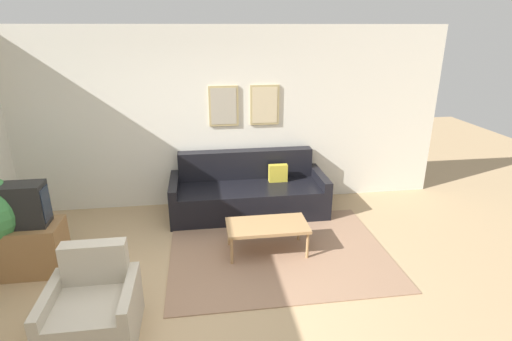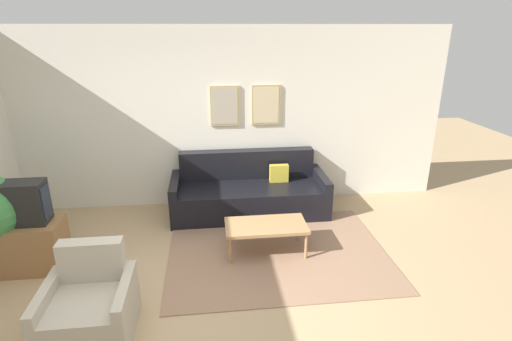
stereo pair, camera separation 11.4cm
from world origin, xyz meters
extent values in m
plane|color=tan|center=(0.00, 0.00, 0.00)|extent=(16.00, 16.00, 0.00)
cube|color=#937056|center=(1.11, 0.97, 0.01)|extent=(2.68, 2.07, 0.01)
cube|color=silver|center=(0.00, 2.66, 1.35)|extent=(8.00, 0.06, 2.70)
cube|color=tan|center=(0.57, 2.62, 1.55)|extent=(0.44, 0.03, 0.60)
cube|color=#A89E89|center=(0.57, 2.60, 1.55)|extent=(0.38, 0.01, 0.54)
cube|color=tan|center=(1.19, 2.62, 1.55)|extent=(0.44, 0.03, 0.60)
cube|color=#CCB78E|center=(1.19, 2.60, 1.55)|extent=(0.38, 0.01, 0.54)
cube|color=black|center=(0.88, 2.14, 0.22)|extent=(2.05, 0.90, 0.45)
cube|color=black|center=(0.88, 2.49, 0.67)|extent=(2.05, 0.20, 0.44)
cube|color=black|center=(-0.20, 2.14, 0.29)|extent=(0.12, 0.90, 0.59)
cube|color=black|center=(1.97, 2.14, 0.29)|extent=(0.12, 0.90, 0.59)
cube|color=gold|center=(1.35, 2.25, 0.57)|extent=(0.28, 0.10, 0.28)
cube|color=#A87F51|center=(0.97, 1.01, 0.37)|extent=(1.00, 0.52, 0.04)
cylinder|color=#A87F51|center=(0.51, 0.79, 0.17)|extent=(0.04, 0.04, 0.35)
cylinder|color=#A87F51|center=(1.43, 0.79, 0.17)|extent=(0.04, 0.04, 0.35)
cylinder|color=#A87F51|center=(0.51, 1.23, 0.17)|extent=(0.04, 0.04, 0.35)
cylinder|color=#A87F51|center=(1.43, 1.23, 0.17)|extent=(0.04, 0.04, 0.35)
cube|color=olive|center=(-1.78, 0.99, 0.29)|extent=(0.76, 0.47, 0.59)
cube|color=black|center=(-1.78, 0.99, 0.83)|extent=(0.55, 0.28, 0.49)
cube|color=#192333|center=(-1.51, 0.99, 0.83)|extent=(0.01, 0.23, 0.38)
cube|color=#B2A893|center=(-0.82, -0.21, 0.20)|extent=(0.59, 0.76, 0.40)
cube|color=#B2A893|center=(-0.82, 0.09, 0.60)|extent=(0.59, 0.16, 0.40)
cube|color=#B2A893|center=(-1.16, -0.21, 0.26)|extent=(0.09, 0.76, 0.52)
cube|color=#B2A893|center=(-0.48, -0.21, 0.26)|extent=(0.09, 0.76, 0.52)
cylinder|color=#935638|center=(-2.14, 1.00, 0.10)|extent=(0.29, 0.29, 0.20)
cylinder|color=#383D42|center=(-2.04, 1.43, 0.08)|extent=(0.31, 0.31, 0.15)
cylinder|color=#51381E|center=(-2.04, 1.43, 0.22)|extent=(0.04, 0.04, 0.14)
sphere|color=#3D8442|center=(-2.04, 1.43, 0.50)|extent=(0.48, 0.48, 0.48)
cylinder|color=slate|center=(-1.93, 1.42, 0.10)|extent=(0.25, 0.25, 0.19)
cylinder|color=#51381E|center=(-1.93, 1.42, 0.27)|extent=(0.04, 0.04, 0.15)
sphere|color=#28662D|center=(-1.93, 1.42, 0.56)|extent=(0.50, 0.50, 0.50)
camera|label=1|loc=(0.21, -3.30, 2.68)|focal=28.00mm
camera|label=2|loc=(0.33, -3.31, 2.68)|focal=28.00mm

